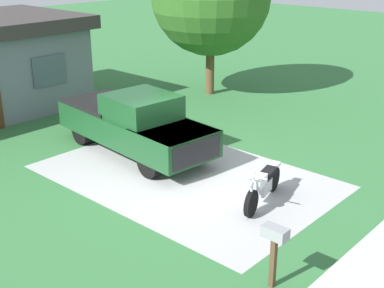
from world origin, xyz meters
name	(u,v)px	position (x,y,z in m)	size (l,w,h in m)	color
ground_plane	(185,176)	(0.00, 0.00, 0.00)	(80.00, 80.00, 0.00)	#336E3A
driveway_pad	(185,176)	(0.00, 0.00, 0.00)	(5.23, 7.86, 0.01)	#ACACAC
motorcycle	(263,185)	(0.13, -2.49, 0.47)	(2.17, 0.88, 1.09)	black
pickup_truck	(133,122)	(0.33, 2.45, 0.95)	(2.52, 5.78, 1.90)	black
mailbox	(275,241)	(-2.54, -4.57, 0.98)	(0.26, 0.48, 1.26)	#4C3823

